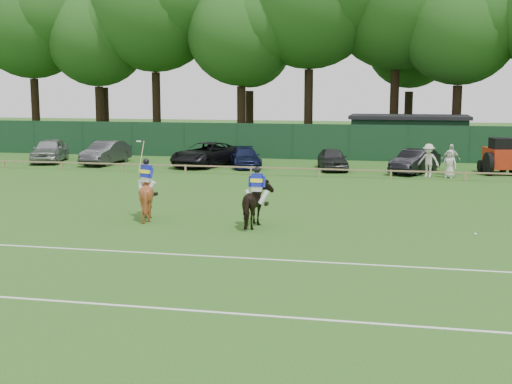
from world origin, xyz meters
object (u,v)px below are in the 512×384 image
(sedan_grey, at_px, (106,153))
(spectator_mid, at_px, (451,160))
(sedan_navy, at_px, (245,158))
(horse_chestnut, at_px, (147,195))
(sedan_silver, at_px, (50,150))
(polo_ball, at_px, (475,234))
(tractor, at_px, (499,157))
(suv_black, at_px, (206,154))
(spectator_left, at_px, (428,160))
(hatch_grey, at_px, (332,159))
(utility_shed, at_px, (409,136))
(spectator_right, at_px, (450,164))
(estate_black, at_px, (415,161))
(horse_dark, at_px, (257,204))

(sedan_grey, relative_size, spectator_mid, 2.55)
(sedan_navy, bearing_deg, horse_chestnut, -109.13)
(sedan_silver, bearing_deg, polo_ball, -50.82)
(sedan_silver, distance_m, tractor, 28.94)
(suv_black, bearing_deg, sedan_grey, -159.40)
(sedan_grey, relative_size, spectator_left, 2.45)
(sedan_silver, relative_size, sedan_navy, 1.13)
(hatch_grey, bearing_deg, sedan_silver, 165.89)
(sedan_navy, bearing_deg, utility_shed, 20.17)
(spectator_right, bearing_deg, utility_shed, 118.24)
(sedan_navy, xyz_separation_m, polo_ball, (12.32, -17.81, -0.57))
(sedan_grey, distance_m, suv_black, 6.81)
(spectator_right, relative_size, tractor, 0.56)
(estate_black, relative_size, tractor, 1.51)
(suv_black, xyz_separation_m, tractor, (17.92, -0.28, 0.25))
(polo_ball, distance_m, tractor, 17.84)
(horse_dark, distance_m, estate_black, 18.26)
(horse_dark, height_order, polo_ball, horse_dark)
(tractor, bearing_deg, estate_black, 173.61)
(horse_chestnut, distance_m, suv_black, 17.64)
(estate_black, relative_size, polo_ball, 47.89)
(sedan_grey, bearing_deg, sedan_navy, 4.31)
(horse_dark, bearing_deg, spectator_right, -116.36)
(spectator_left, bearing_deg, suv_black, -172.32)
(sedan_navy, distance_m, spectator_mid, 12.59)
(hatch_grey, distance_m, spectator_right, 7.23)
(sedan_silver, xyz_separation_m, sedan_navy, (13.64, -0.08, -0.20))
(sedan_silver, relative_size, hatch_grey, 1.20)
(suv_black, relative_size, hatch_grey, 1.38)
(horse_chestnut, height_order, suv_black, horse_chestnut)
(sedan_navy, bearing_deg, suv_black, 159.85)
(sedan_silver, height_order, spectator_right, sedan_silver)
(suv_black, bearing_deg, horse_dark, -49.71)
(sedan_navy, relative_size, spectator_right, 2.65)
(hatch_grey, height_order, estate_black, estate_black)
(estate_black, bearing_deg, spectator_right, -19.43)
(horse_dark, relative_size, spectator_right, 1.25)
(sedan_grey, relative_size, sedan_navy, 1.09)
(estate_black, bearing_deg, sedan_grey, -156.95)
(estate_black, relative_size, spectator_mid, 2.38)
(sedan_silver, distance_m, suv_black, 11.02)
(sedan_navy, distance_m, estate_black, 10.53)
(suv_black, xyz_separation_m, hatch_grey, (8.19, -0.24, -0.08))
(sedan_silver, xyz_separation_m, polo_ball, (25.97, -17.89, -0.77))
(sedan_grey, distance_m, sedan_navy, 9.44)
(horse_chestnut, relative_size, utility_shed, 0.22)
(sedan_silver, height_order, hatch_grey, sedan_silver)
(horse_dark, xyz_separation_m, spectator_right, (7.80, 15.45, -0.05))
(horse_dark, relative_size, sedan_silver, 0.42)
(polo_ball, bearing_deg, tractor, 80.41)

